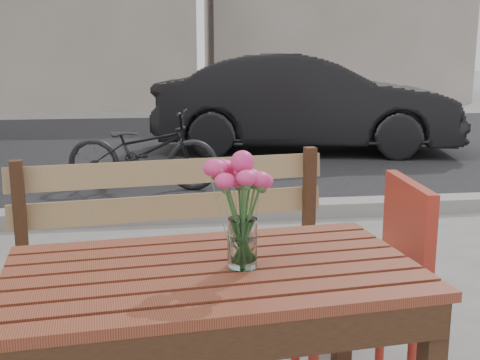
# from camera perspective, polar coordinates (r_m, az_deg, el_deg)

# --- Properties ---
(street) EXTENTS (30.00, 8.12, 0.12)m
(street) POSITION_cam_1_polar(r_m,az_deg,el_deg) (7.02, -8.02, 0.97)
(street) COLOR black
(street) RESTS_ON ground
(main_table) EXTENTS (1.27, 0.82, 0.75)m
(main_table) POSITION_cam_1_polar(r_m,az_deg,el_deg) (1.84, -2.52, -11.81)
(main_table) COLOR maroon
(main_table) RESTS_ON ground
(main_bench) EXTENTS (1.54, 0.64, 0.93)m
(main_bench) POSITION_cam_1_polar(r_m,az_deg,el_deg) (2.79, -6.00, -4.73)
(main_bench) COLOR #A07B52
(main_bench) RESTS_ON ground
(red_chair) EXTENTS (0.47, 0.47, 0.90)m
(red_chair) POSITION_cam_1_polar(r_m,az_deg,el_deg) (2.36, 12.64, -9.18)
(red_chair) COLOR #A52B1E
(red_chair) RESTS_ON ground
(main_vase) EXTENTS (0.19, 0.19, 0.35)m
(main_vase) POSITION_cam_1_polar(r_m,az_deg,el_deg) (1.73, 0.23, -1.51)
(main_vase) COLOR white
(main_vase) RESTS_ON main_table
(parked_car) EXTENTS (4.28, 2.23, 1.34)m
(parked_car) POSITION_cam_1_polar(r_m,az_deg,el_deg) (8.42, 6.25, 7.26)
(parked_car) COLOR black
(parked_car) RESTS_ON ground
(bicycle) EXTENTS (1.60, 0.82, 0.80)m
(bicycle) POSITION_cam_1_polar(r_m,az_deg,el_deg) (6.10, -9.21, 2.80)
(bicycle) COLOR black
(bicycle) RESTS_ON ground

